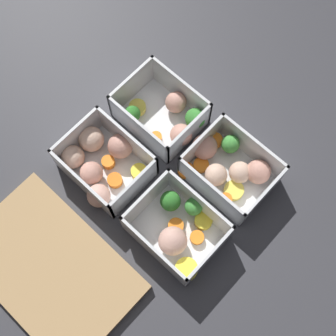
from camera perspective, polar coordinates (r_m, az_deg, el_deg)
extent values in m
plane|color=#38383D|center=(0.82, 0.00, -0.57)|extent=(4.00, 4.00, 0.00)
cube|color=white|center=(0.82, 7.42, -0.96)|extent=(0.14, 0.11, 0.00)
cube|color=white|center=(0.81, 10.16, 2.43)|extent=(0.14, 0.01, 0.07)
cube|color=white|center=(0.78, 5.14, -2.96)|extent=(0.14, 0.01, 0.07)
cube|color=white|center=(0.79, 11.50, -3.41)|extent=(0.01, 0.11, 0.07)
cube|color=white|center=(0.80, 4.00, 2.94)|extent=(0.01, 0.11, 0.07)
cylinder|color=orange|center=(0.83, 5.73, 3.34)|extent=(0.03, 0.03, 0.02)
sphere|color=tan|center=(0.81, 4.50, 2.58)|extent=(0.04, 0.04, 0.04)
cylinder|color=#519448|center=(0.83, 7.45, 2.38)|extent=(0.01, 0.01, 0.02)
sphere|color=#42933D|center=(0.81, 7.62, 2.92)|extent=(0.03, 0.03, 0.03)
sphere|color=tan|center=(0.81, 10.96, -0.46)|extent=(0.05, 0.05, 0.04)
cylinder|color=orange|center=(0.80, 6.97, -3.89)|extent=(0.03, 0.03, 0.01)
cylinder|color=orange|center=(0.82, 4.05, 0.35)|extent=(0.03, 0.03, 0.01)
sphere|color=beige|center=(0.80, 5.87, -0.83)|extent=(0.04, 0.04, 0.04)
cylinder|color=orange|center=(0.81, 2.20, -0.31)|extent=(0.03, 0.03, 0.01)
cylinder|color=#DBC647|center=(0.81, 8.01, -2.73)|extent=(0.04, 0.04, 0.01)
sphere|color=beige|center=(0.81, 8.75, -0.52)|extent=(0.04, 0.04, 0.04)
cube|color=white|center=(0.86, -0.97, 6.14)|extent=(0.14, 0.11, 0.00)
cube|color=white|center=(0.85, 1.53, 9.51)|extent=(0.14, 0.01, 0.07)
cube|color=white|center=(0.81, -3.62, 4.62)|extent=(0.14, 0.01, 0.07)
cube|color=white|center=(0.81, 2.54, 4.17)|extent=(0.01, 0.11, 0.07)
cube|color=white|center=(0.85, -4.41, 9.90)|extent=(0.01, 0.11, 0.07)
sphere|color=tan|center=(0.85, 0.97, 8.02)|extent=(0.05, 0.05, 0.04)
sphere|color=tan|center=(0.82, 1.61, 4.07)|extent=(0.05, 0.05, 0.04)
cylinder|color=#DBC647|center=(0.86, -3.74, 7.36)|extent=(0.04, 0.04, 0.01)
cylinder|color=orange|center=(0.83, -1.47, 3.73)|extent=(0.03, 0.03, 0.01)
cylinder|color=#49883F|center=(0.85, 3.26, 5.52)|extent=(0.01, 0.01, 0.01)
sphere|color=#388433|center=(0.83, 3.33, 6.09)|extent=(0.04, 0.04, 0.04)
cylinder|color=#407A37|center=(0.85, -4.28, 6.01)|extent=(0.01, 0.01, 0.02)
sphere|color=#2D7228|center=(0.83, -4.37, 6.60)|extent=(0.03, 0.03, 0.03)
cube|color=white|center=(0.79, 1.05, -7.77)|extent=(0.14, 0.11, 0.00)
cube|color=white|center=(0.77, 3.83, -4.37)|extent=(0.14, 0.01, 0.07)
cube|color=white|center=(0.75, -1.74, -10.21)|extent=(0.14, 0.01, 0.07)
cube|color=white|center=(0.75, 5.02, -10.72)|extent=(0.01, 0.11, 0.07)
cube|color=white|center=(0.77, -2.67, -3.86)|extent=(0.01, 0.11, 0.07)
cylinder|color=#407A37|center=(0.79, 0.29, -4.45)|extent=(0.01, 0.01, 0.02)
sphere|color=#2D7228|center=(0.77, 0.30, -4.04)|extent=(0.03, 0.03, 0.03)
sphere|color=#D19E8C|center=(0.76, 0.58, -8.88)|extent=(0.06, 0.06, 0.05)
cylinder|color=orange|center=(0.78, 3.56, -8.45)|extent=(0.03, 0.03, 0.01)
cylinder|color=orange|center=(0.78, 0.96, -7.08)|extent=(0.03, 0.03, 0.01)
cylinder|color=yellow|center=(0.77, 2.24, -12.23)|extent=(0.05, 0.05, 0.02)
cylinder|color=#519448|center=(0.79, 3.07, -5.09)|extent=(0.01, 0.01, 0.02)
sphere|color=#42933D|center=(0.77, 3.15, -4.72)|extent=(0.03, 0.03, 0.03)
cylinder|color=yellow|center=(0.79, 4.33, -6.45)|extent=(0.04, 0.04, 0.01)
cube|color=white|center=(0.83, -7.38, -0.08)|extent=(0.14, 0.11, 0.00)
cube|color=white|center=(0.81, -4.94, 3.34)|extent=(0.14, 0.01, 0.07)
cube|color=white|center=(0.79, -10.44, -1.99)|extent=(0.14, 0.01, 0.07)
cube|color=white|center=(0.78, -4.14, -2.52)|extent=(0.01, 0.11, 0.07)
cube|color=white|center=(0.82, -11.00, 3.75)|extent=(0.01, 0.11, 0.07)
sphere|color=beige|center=(0.83, -9.33, 3.49)|extent=(0.05, 0.05, 0.04)
cylinder|color=orange|center=(0.81, -6.49, -1.51)|extent=(0.03, 0.03, 0.01)
sphere|color=tan|center=(0.81, -9.32, -0.60)|extent=(0.05, 0.05, 0.04)
sphere|color=tan|center=(0.81, -5.84, 2.67)|extent=(0.04, 0.04, 0.04)
sphere|color=#D19E8C|center=(0.79, -8.44, -3.35)|extent=(0.05, 0.05, 0.04)
cylinder|color=yellow|center=(0.81, -3.55, -0.48)|extent=(0.03, 0.03, 0.01)
cylinder|color=orange|center=(0.82, -7.29, 0.71)|extent=(0.03, 0.03, 0.01)
sphere|color=beige|center=(0.82, -11.52, 1.32)|extent=(0.06, 0.06, 0.04)
cube|color=tan|center=(0.80, -14.07, -11.74)|extent=(0.28, 0.18, 0.02)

